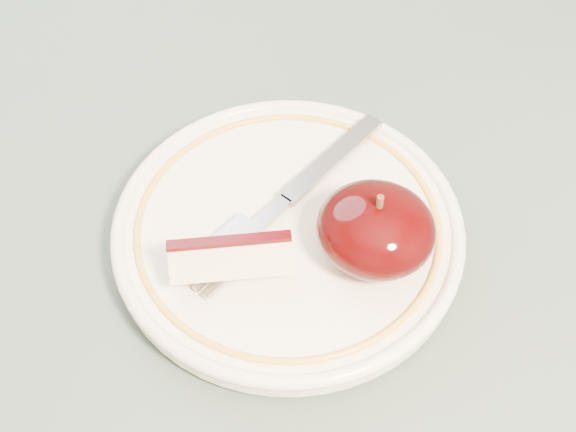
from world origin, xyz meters
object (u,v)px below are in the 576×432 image
(table, at_px, (254,424))
(apple_half, at_px, (376,229))
(fork, at_px, (284,201))
(plate, at_px, (288,230))

(table, xyz_separation_m, apple_half, (0.05, 0.08, 0.13))
(fork, bearing_deg, plate, -130.51)
(table, distance_m, plate, 0.13)
(plate, relative_size, fork, 1.28)
(fork, bearing_deg, table, -150.54)
(plate, bearing_deg, fork, 117.80)
(fork, bearing_deg, apple_half, -81.38)
(apple_half, height_order, fork, apple_half)
(table, xyz_separation_m, plate, (-0.01, 0.08, 0.10))
(apple_half, xyz_separation_m, fork, (-0.06, 0.01, -0.02))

